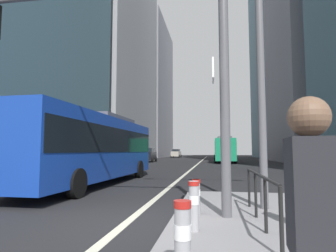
# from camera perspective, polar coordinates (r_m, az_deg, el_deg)

# --- Properties ---
(ground_plane) EXTENTS (160.00, 160.00, 0.00)m
(ground_plane) POSITION_cam_1_polar(r_m,az_deg,el_deg) (26.41, 5.01, -8.40)
(ground_plane) COLOR black
(lane_centre_line) EXTENTS (0.20, 80.00, 0.01)m
(lane_centre_line) POSITION_cam_1_polar(r_m,az_deg,el_deg) (36.37, 6.16, -7.44)
(lane_centre_line) COLOR beige
(lane_centre_line) RESTS_ON ground
(office_tower_left_mid) EXTENTS (12.30, 24.91, 49.61)m
(office_tower_left_mid) POSITION_cam_1_polar(r_m,az_deg,el_deg) (54.04, -11.96, 20.58)
(office_tower_left_mid) COLOR #9E9EA3
(office_tower_left_mid) RESTS_ON ground
(office_tower_left_far) EXTENTS (12.19, 22.79, 34.27)m
(office_tower_left_far) POSITION_cam_1_polar(r_m,az_deg,el_deg) (75.15, -4.90, 6.98)
(office_tower_left_far) COLOR gray
(office_tower_left_far) RESTS_ON ground
(office_tower_right_far) EXTENTS (10.37, 23.53, 46.85)m
(office_tower_right_far) POSITION_cam_1_polar(r_m,az_deg,el_deg) (70.89, 21.54, 13.32)
(office_tower_right_far) COLOR slate
(office_tower_right_far) RESTS_ON ground
(city_bus_blue_oncoming) EXTENTS (2.90, 11.57, 3.40)m
(city_bus_blue_oncoming) POSITION_cam_1_polar(r_m,az_deg,el_deg) (13.93, -14.83, -3.77)
(city_bus_blue_oncoming) COLOR #14389E
(city_bus_blue_oncoming) RESTS_ON ground
(sedan_white_oncoming) EXTENTS (2.17, 4.36, 1.94)m
(sedan_white_oncoming) POSITION_cam_1_polar(r_m,az_deg,el_deg) (15.52, -28.46, -6.57)
(sedan_white_oncoming) COLOR silver
(sedan_white_oncoming) RESTS_ON ground
(city_bus_red_receding) EXTENTS (2.71, 10.88, 3.40)m
(city_bus_red_receding) POSITION_cam_1_polar(r_m,az_deg,el_deg) (39.69, 11.20, -4.52)
(city_bus_red_receding) COLOR #198456
(city_bus_red_receding) RESTS_ON ground
(car_oncoming_mid) EXTENTS (2.15, 4.31, 1.94)m
(car_oncoming_mid) POSITION_cam_1_polar(r_m,az_deg,el_deg) (66.06, 1.64, -5.49)
(car_oncoming_mid) COLOR #B2A899
(car_oncoming_mid) RESTS_ON ground
(car_receding_near) EXTENTS (2.20, 4.09, 1.94)m
(car_receding_near) POSITION_cam_1_polar(r_m,az_deg,el_deg) (62.65, 10.31, -5.44)
(car_receding_near) COLOR #232838
(car_receding_near) RESTS_ON ground
(car_receding_far) EXTENTS (2.20, 4.64, 1.94)m
(car_receding_far) POSITION_cam_1_polar(r_m,az_deg,el_deg) (61.81, 11.21, -5.43)
(car_receding_far) COLOR silver
(car_receding_far) RESTS_ON ground
(car_oncoming_far) EXTENTS (2.13, 4.29, 1.94)m
(car_oncoming_far) POSITION_cam_1_polar(r_m,az_deg,el_deg) (40.64, -4.06, -5.80)
(car_oncoming_far) COLOR black
(car_oncoming_far) RESTS_ON ground
(traffic_signal_gantry) EXTENTS (6.34, 0.65, 6.00)m
(traffic_signal_gantry) POSITION_cam_1_polar(r_m,az_deg,el_deg) (7.14, -6.84, 15.88)
(traffic_signal_gantry) COLOR #515156
(traffic_signal_gantry) RESTS_ON median_island
(street_lamp_post) EXTENTS (5.50, 0.32, 8.00)m
(street_lamp_post) POSITION_cam_1_polar(r_m,az_deg,el_deg) (8.44, 17.78, 21.27)
(street_lamp_post) COLOR #56565B
(street_lamp_post) RESTS_ON median_island
(bollard_left) EXTENTS (0.20, 0.20, 0.88)m
(bollard_left) POSITION_cam_1_polar(r_m,az_deg,el_deg) (3.34, 2.95, -21.36)
(bollard_left) COLOR #99999E
(bollard_left) RESTS_ON median_island
(bollard_right) EXTENTS (0.20, 0.20, 0.88)m
(bollard_right) POSITION_cam_1_polar(r_m,az_deg,el_deg) (5.33, 5.20, -15.14)
(bollard_right) COLOR #99999E
(bollard_right) RESTS_ON median_island
(bollard_back) EXTENTS (0.20, 0.20, 0.78)m
(bollard_back) POSITION_cam_1_polar(r_m,az_deg,el_deg) (6.68, 5.68, -13.53)
(bollard_back) COLOR #99999E
(bollard_back) RESTS_ON median_island
(pedestrian_railing) EXTENTS (0.06, 3.62, 0.98)m
(pedestrian_railing) POSITION_cam_1_polar(r_m,az_deg,el_deg) (6.00, 17.94, -11.71)
(pedestrian_railing) COLOR black
(pedestrian_railing) RESTS_ON median_island
(pedestrian_waiting) EXTENTS (0.40, 0.45, 1.68)m
(pedestrian_waiting) POSITION_cam_1_polar(r_m,az_deg,el_deg) (5.58, 27.31, -9.57)
(pedestrian_waiting) COLOR #2D334C
(pedestrian_waiting) RESTS_ON median_island
(pedestrian_walking) EXTENTS (0.28, 0.40, 1.74)m
(pedestrian_walking) POSITION_cam_1_polar(r_m,az_deg,el_deg) (1.85, 27.22, -18.91)
(pedestrian_walking) COLOR #2D334C
(pedestrian_walking) RESTS_ON median_island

